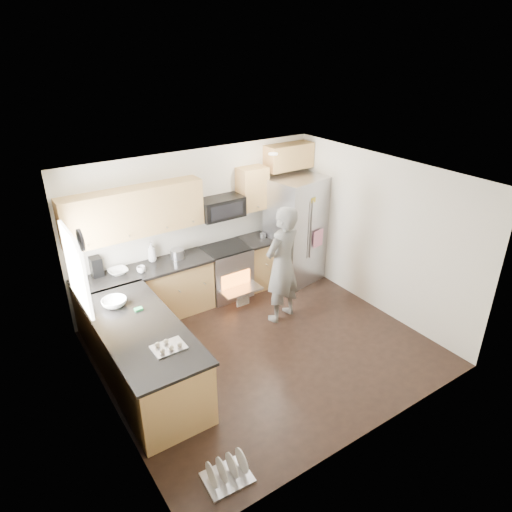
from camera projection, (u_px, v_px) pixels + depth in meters
ground at (265, 348)px, 6.81m from camera, size 4.50×4.50×0.00m
room_shell at (263, 247)px, 6.08m from camera, size 4.54×4.04×2.62m
back_cabinet_run at (174, 257)px, 7.41m from camera, size 4.45×0.64×2.50m
peninsula at (143, 356)px, 5.92m from camera, size 0.96×2.36×1.03m
stove_range at (226, 260)px, 7.96m from camera, size 0.76×0.97×1.79m
refrigerator at (296, 230)px, 8.36m from camera, size 1.09×0.91×1.99m
person at (282, 265)px, 7.16m from camera, size 0.79×0.61×1.93m
dish_rack at (227, 473)px, 4.77m from camera, size 0.51×0.42×0.30m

